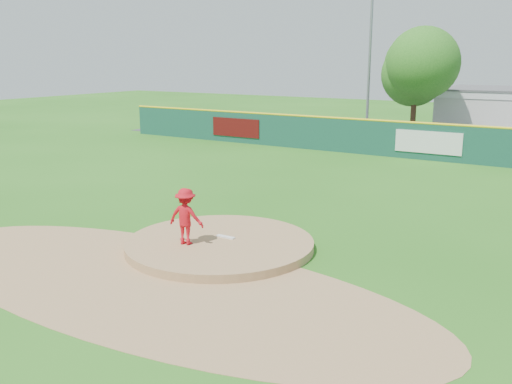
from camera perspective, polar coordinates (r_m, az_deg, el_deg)
The scene contains 12 objects.
ground at distance 16.84m, azimuth -3.63°, elevation -5.64°, with size 120.00×120.00×0.00m, color #286B19.
pitchers_mound at distance 16.84m, azimuth -3.63°, elevation -5.64°, with size 5.50×5.50×0.50m, color #9E774C.
pitching_rubber at distance 16.99m, azimuth -3.05°, elevation -4.50°, with size 0.60×0.15×0.04m, color white.
infield_dirt_arc at distance 14.66m, azimuth -10.54°, elevation -8.77°, with size 15.40×15.40×0.01m, color #9E774C.
parking_lot at distance 41.35m, azimuth 18.76°, elevation 5.03°, with size 44.00×16.00×0.02m, color #38383A.
pitcher at distance 16.31m, azimuth -7.03°, elevation -2.43°, with size 1.05×0.60×1.63m, color red.
van at distance 37.40m, azimuth 20.67°, elevation 5.19°, with size 2.36×5.12×1.42m, color white.
fence_banners at distance 34.40m, azimuth 6.68°, elevation 5.76°, with size 16.15×0.04×1.20m.
playground_slide at distance 42.74m, azimuth -3.37°, elevation 6.93°, with size 0.93×2.61×1.44m.
outfield_fence at distance 32.59m, azimuth 15.15°, elevation 5.14°, with size 40.00×0.14×2.07m.
deciduous_tree at distance 39.58m, azimuth 15.70°, elevation 11.51°, with size 5.60×5.60×7.36m.
light_pole_left at distance 42.76m, azimuth 11.34°, elevation 13.85°, with size 1.75×0.25×11.00m.
Camera 1 is at (9.32, -12.92, 5.46)m, focal length 40.00 mm.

